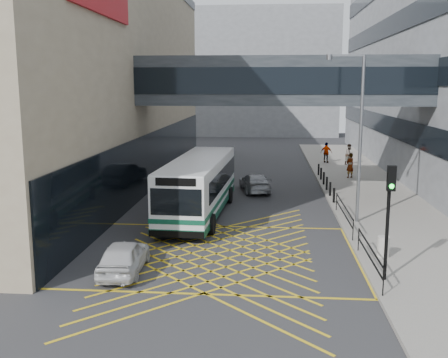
% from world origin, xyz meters
% --- Properties ---
extents(ground, '(120.00, 120.00, 0.00)m').
position_xyz_m(ground, '(0.00, 0.00, 0.00)').
color(ground, '#333335').
extents(building_far, '(28.00, 16.00, 18.00)m').
position_xyz_m(building_far, '(-2.00, 60.00, 9.00)').
color(building_far, gray).
rests_on(building_far, ground).
extents(skybridge, '(20.00, 4.10, 3.00)m').
position_xyz_m(skybridge, '(3.00, 12.00, 7.50)').
color(skybridge, '#30353A').
rests_on(skybridge, ground).
extents(pavement, '(6.00, 54.00, 0.16)m').
position_xyz_m(pavement, '(9.00, 15.00, 0.08)').
color(pavement, gray).
rests_on(pavement, ground).
extents(box_junction, '(12.00, 9.00, 0.01)m').
position_xyz_m(box_junction, '(0.00, 0.00, 0.00)').
color(box_junction, gold).
rests_on(box_junction, ground).
extents(bus, '(3.33, 11.62, 3.22)m').
position_xyz_m(bus, '(-1.63, 6.91, 1.73)').
color(bus, silver).
rests_on(bus, ground).
extents(car_white, '(1.87, 4.21, 1.32)m').
position_xyz_m(car_white, '(-3.37, -2.59, 0.66)').
color(car_white, silver).
rests_on(car_white, ground).
extents(car_dark, '(2.79, 5.31, 1.58)m').
position_xyz_m(car_dark, '(-3.39, 15.62, 0.79)').
color(car_dark, black).
rests_on(car_dark, ground).
extents(car_silver, '(2.57, 4.55, 1.33)m').
position_xyz_m(car_silver, '(1.33, 13.79, 0.67)').
color(car_silver, gray).
rests_on(car_silver, ground).
extents(traffic_light, '(0.30, 0.49, 4.30)m').
position_xyz_m(traffic_light, '(6.54, -3.05, 2.96)').
color(traffic_light, black).
rests_on(traffic_light, pavement).
extents(street_lamp, '(1.95, 0.31, 8.61)m').
position_xyz_m(street_lamp, '(6.71, 5.51, 5.06)').
color(street_lamp, slate).
rests_on(street_lamp, pavement).
extents(litter_bin, '(0.51, 0.51, 0.87)m').
position_xyz_m(litter_bin, '(7.03, -0.30, 0.60)').
color(litter_bin, '#ADA89E').
rests_on(litter_bin, pavement).
extents(kerb_railings, '(0.05, 12.54, 1.00)m').
position_xyz_m(kerb_railings, '(6.15, 1.78, 0.88)').
color(kerb_railings, black).
rests_on(kerb_railings, pavement).
extents(bollards, '(0.14, 10.14, 0.90)m').
position_xyz_m(bollards, '(6.25, 15.00, 0.61)').
color(bollards, black).
rests_on(bollards, pavement).
extents(pedestrian_a, '(0.93, 0.86, 1.90)m').
position_xyz_m(pedestrian_a, '(8.54, 18.97, 1.11)').
color(pedestrian_a, gray).
rests_on(pedestrian_a, pavement).
extents(pedestrian_b, '(1.03, 1.00, 1.86)m').
position_xyz_m(pedestrian_b, '(9.54, 25.92, 1.09)').
color(pedestrian_b, gray).
rests_on(pedestrian_b, pavement).
extents(pedestrian_c, '(1.23, 0.96, 1.88)m').
position_xyz_m(pedestrian_c, '(7.58, 26.89, 1.10)').
color(pedestrian_c, gray).
rests_on(pedestrian_c, pavement).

